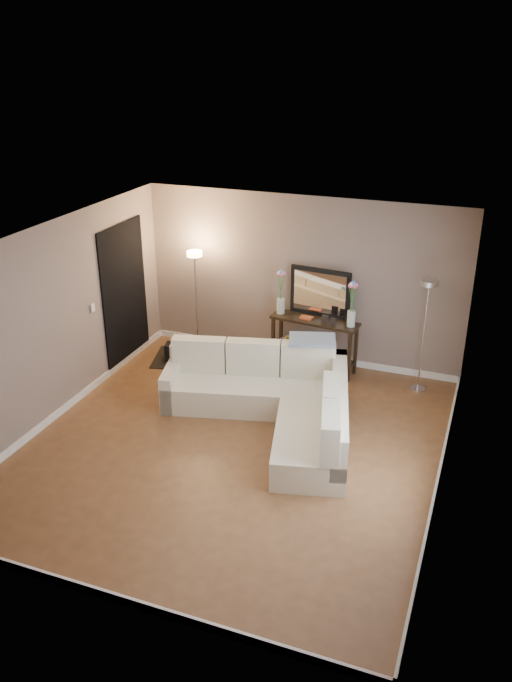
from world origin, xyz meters
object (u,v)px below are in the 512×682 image
(sectional_sofa, at_px, (276,399))
(floor_lamp_unlit, at_px, (426,314))
(floor_lamp_lit, at_px, (196,282))
(console_table, at_px, (309,340))

(sectional_sofa, xyz_separation_m, floor_lamp_unlit, (1.66, 1.53, 0.86))
(floor_lamp_lit, distance_m, floor_lamp_unlit, 3.56)
(sectional_sofa, xyz_separation_m, console_table, (-0.04, 1.66, 0.14))
(sectional_sofa, xyz_separation_m, floor_lamp_lit, (-1.91, 1.62, 0.86))
(floor_lamp_lit, bearing_deg, floor_lamp_unlit, -1.48)
(console_table, distance_m, floor_lamp_unlit, 1.85)
(floor_lamp_unlit, bearing_deg, sectional_sofa, -137.21)
(sectional_sofa, height_order, floor_lamp_lit, floor_lamp_lit)
(console_table, height_order, floor_lamp_lit, floor_lamp_lit)
(console_table, relative_size, floor_lamp_unlit, 0.82)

